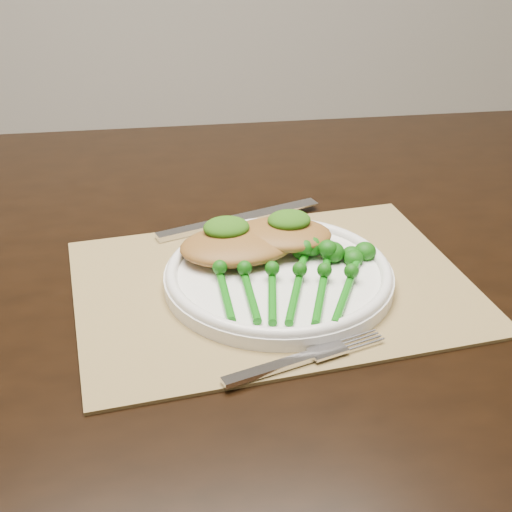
{
  "coord_description": "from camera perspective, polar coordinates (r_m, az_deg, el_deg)",
  "views": [
    {
      "loc": [
        -0.08,
        -0.63,
        1.17
      ],
      "look_at": [
        0.02,
        0.05,
        0.78
      ],
      "focal_mm": 50.0,
      "sensor_mm": 36.0,
      "label": 1
    }
  ],
  "objects": [
    {
      "name": "knife",
      "position": [
        0.92,
        -2.57,
        2.71
      ],
      "size": [
        0.22,
        0.09,
        0.01
      ],
      "rotation": [
        0.0,
        0.0,
        0.32
      ],
      "color": "silver",
      "rests_on": "placemat"
    },
    {
      "name": "dining_table",
      "position": [
        1.11,
        -4.29,
        -16.42
      ],
      "size": [
        1.61,
        0.92,
        0.75
      ],
      "rotation": [
        0.0,
        0.0,
        -0.01
      ],
      "color": "black",
      "rests_on": "ground"
    },
    {
      "name": "placemat",
      "position": [
        0.79,
        1.35,
        -2.38
      ],
      "size": [
        0.47,
        0.36,
        0.0
      ],
      "primitive_type": "cube",
      "rotation": [
        0.0,
        0.0,
        0.11
      ],
      "color": "olive",
      "rests_on": "dining_table"
    },
    {
      "name": "pesto_dollop_left",
      "position": [
        0.82,
        -2.39,
        2.3
      ],
      "size": [
        0.05,
        0.05,
        0.02
      ],
      "primitive_type": "ellipsoid",
      "color": "#19460A",
      "rests_on": "chicken_fillet_left"
    },
    {
      "name": "broccolini_bundle",
      "position": [
        0.75,
        2.31,
        -2.42
      ],
      "size": [
        0.19,
        0.2,
        0.04
      ],
      "rotation": [
        0.0,
        0.0,
        -0.21
      ],
      "color": "#0E650D",
      "rests_on": "dinner_plate"
    },
    {
      "name": "fork",
      "position": [
        0.68,
        4.76,
        -7.87
      ],
      "size": [
        0.17,
        0.07,
        0.01
      ],
      "rotation": [
        0.0,
        0.0,
        0.3
      ],
      "color": "silver",
      "rests_on": "placemat"
    },
    {
      "name": "chicken_fillet_right",
      "position": [
        0.83,
        2.03,
        1.75
      ],
      "size": [
        0.13,
        0.1,
        0.02
      ],
      "primitive_type": "ellipsoid",
      "rotation": [
        0.0,
        0.0,
        -0.18
      ],
      "color": "olive",
      "rests_on": "dinner_plate"
    },
    {
      "name": "dinner_plate",
      "position": [
        0.79,
        1.82,
        -1.49
      ],
      "size": [
        0.25,
        0.25,
        0.02
      ],
      "color": "white",
      "rests_on": "placemat"
    },
    {
      "name": "chicken_fillet_left",
      "position": [
        0.81,
        -1.43,
        0.89
      ],
      "size": [
        0.14,
        0.11,
        0.03
      ],
      "primitive_type": "ellipsoid",
      "rotation": [
        0.0,
        0.0,
        0.1
      ],
      "color": "olive",
      "rests_on": "dinner_plate"
    },
    {
      "name": "pesto_dollop_right",
      "position": [
        0.83,
        2.67,
        2.89
      ],
      "size": [
        0.05,
        0.04,
        0.02
      ],
      "primitive_type": "ellipsoid",
      "color": "#19460A",
      "rests_on": "chicken_fillet_right"
    }
  ]
}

